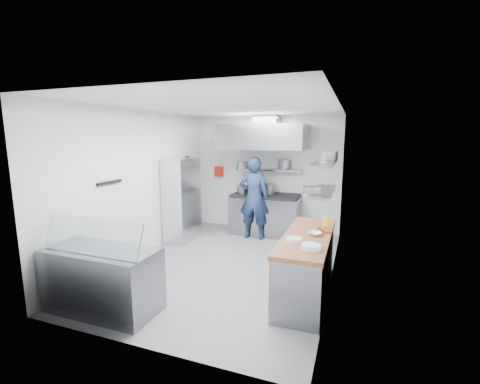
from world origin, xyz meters
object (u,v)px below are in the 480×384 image
at_px(wire_rack, 182,199).
at_px(display_case, 103,280).
at_px(gas_range, 265,215).
at_px(chef, 254,198).

bearing_deg(wire_rack, display_case, -80.03).
xyz_separation_m(gas_range, display_case, (-1.10, -4.10, -0.03)).
bearing_deg(display_case, gas_range, 74.98).
bearing_deg(display_case, wire_rack, 99.97).
bearing_deg(display_case, chef, 75.45).
distance_m(wire_rack, display_case, 3.10).
relative_size(wire_rack, display_case, 1.23).
bearing_deg(gas_range, chef, -108.86).
relative_size(chef, wire_rack, 1.02).
height_order(gas_range, chef, chef).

